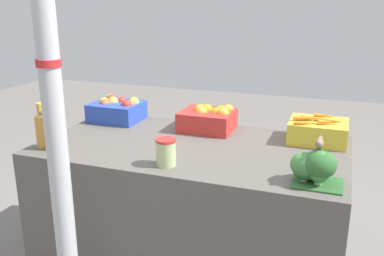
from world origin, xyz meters
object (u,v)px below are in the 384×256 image
(carrot_crate, at_px, (318,131))
(sparrow_bird, at_px, (319,143))
(apple_crate, at_px, (116,109))
(support_pole, at_px, (51,90))
(juice_bottle_amber, at_px, (42,129))
(juice_bottle_golden, at_px, (56,128))
(broccoli_pile, at_px, (314,166))
(pickle_jar, at_px, (166,152))
(orange_crate, at_px, (209,118))

(carrot_crate, relative_size, sparrow_bird, 2.39)
(apple_crate, height_order, carrot_crate, same)
(support_pole, distance_m, juice_bottle_amber, 0.68)
(carrot_crate, bearing_deg, juice_bottle_golden, -155.05)
(broccoli_pile, xyz_separation_m, sparrow_bird, (0.01, 0.00, 0.11))
(apple_crate, distance_m, pickle_jar, 0.91)
(support_pole, relative_size, orange_crate, 7.63)
(pickle_jar, height_order, sparrow_bird, sparrow_bird)
(juice_bottle_golden, distance_m, sparrow_bird, 1.38)
(carrot_crate, xyz_separation_m, juice_bottle_golden, (-1.34, -0.62, 0.06))
(carrot_crate, distance_m, juice_bottle_amber, 1.56)
(broccoli_pile, xyz_separation_m, juice_bottle_amber, (-1.46, -0.01, 0.02))
(juice_bottle_amber, xyz_separation_m, sparrow_bird, (1.47, 0.01, 0.08))
(orange_crate, relative_size, pickle_jar, 2.36)
(juice_bottle_amber, xyz_separation_m, pickle_jar, (0.75, -0.01, -0.04))
(juice_bottle_golden, xyz_separation_m, pickle_jar, (0.66, -0.01, -0.05))
(juice_bottle_amber, relative_size, juice_bottle_golden, 0.90)
(carrot_crate, xyz_separation_m, broccoli_pile, (0.02, -0.61, 0.02))
(support_pole, xyz_separation_m, juice_bottle_amber, (-0.43, 0.42, -0.33))
(pickle_jar, bearing_deg, support_pole, -128.47)
(sparrow_bird, bearing_deg, carrot_crate, -175.73)
(orange_crate, height_order, juice_bottle_amber, juice_bottle_amber)
(support_pole, xyz_separation_m, broccoli_pile, (1.03, 0.43, -0.35))
(juice_bottle_amber, bearing_deg, pickle_jar, -0.95)
(support_pole, bearing_deg, orange_crate, 71.99)
(support_pole, relative_size, broccoli_pile, 10.52)
(apple_crate, relative_size, orange_crate, 1.00)
(support_pole, height_order, pickle_jar, support_pole)
(carrot_crate, xyz_separation_m, pickle_jar, (-0.68, -0.63, 0.00))
(broccoli_pile, relative_size, juice_bottle_amber, 0.92)
(broccoli_pile, bearing_deg, sparrow_bird, 11.55)
(support_pole, bearing_deg, broccoli_pile, 22.75)
(juice_bottle_amber, height_order, juice_bottle_golden, juice_bottle_golden)
(apple_crate, distance_m, carrot_crate, 1.32)
(juice_bottle_amber, bearing_deg, support_pole, -44.79)
(support_pole, xyz_separation_m, juice_bottle_golden, (-0.33, 0.42, -0.32))
(support_pole, height_order, sparrow_bird, support_pole)
(support_pole, bearing_deg, sparrow_bird, 22.61)
(apple_crate, distance_m, juice_bottle_golden, 0.63)
(carrot_crate, relative_size, pickle_jar, 2.36)
(apple_crate, height_order, juice_bottle_golden, juice_bottle_golden)
(orange_crate, height_order, carrot_crate, carrot_crate)
(juice_bottle_amber, bearing_deg, apple_crate, 80.09)
(pickle_jar, bearing_deg, sparrow_bird, 2.07)
(orange_crate, height_order, juice_bottle_golden, juice_bottle_golden)
(broccoli_pile, distance_m, juice_bottle_amber, 1.46)
(carrot_crate, height_order, broccoli_pile, broccoli_pile)
(pickle_jar, bearing_deg, carrot_crate, 42.97)
(juice_bottle_golden, height_order, sparrow_bird, juice_bottle_golden)
(apple_crate, distance_m, sparrow_bird, 1.50)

